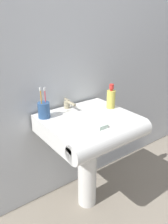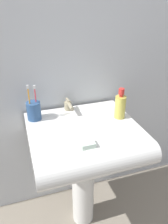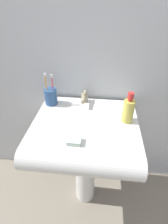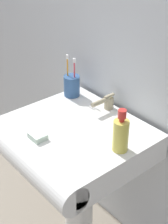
# 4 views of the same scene
# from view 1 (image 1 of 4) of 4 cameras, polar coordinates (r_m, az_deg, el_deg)

# --- Properties ---
(ground_plane) EXTENTS (6.00, 6.00, 0.00)m
(ground_plane) POSITION_cam_1_polar(r_m,az_deg,el_deg) (1.90, 0.77, -22.32)
(ground_plane) COLOR gray
(ground_plane) RESTS_ON ground
(wall_back) EXTENTS (5.00, 0.05, 2.40)m
(wall_back) POSITION_cam_1_polar(r_m,az_deg,el_deg) (1.58, -5.73, 17.53)
(wall_back) COLOR silver
(wall_back) RESTS_ON ground
(sink_pedestal) EXTENTS (0.14, 0.14, 0.63)m
(sink_pedestal) POSITION_cam_1_polar(r_m,az_deg,el_deg) (1.69, 0.83, -14.78)
(sink_pedestal) COLOR white
(sink_pedestal) RESTS_ON ground
(sink_basin) EXTENTS (0.59, 0.56, 0.12)m
(sink_basin) POSITION_cam_1_polar(r_m,az_deg,el_deg) (1.45, 2.08, -3.96)
(sink_basin) COLOR white
(sink_basin) RESTS_ON sink_pedestal
(faucet) EXTENTS (0.04, 0.13, 0.07)m
(faucet) POSITION_cam_1_polar(r_m,az_deg,el_deg) (1.58, -4.17, 2.11)
(faucet) COLOR tan
(faucet) RESTS_ON sink_basin
(toothbrush_cup) EXTENTS (0.08, 0.08, 0.21)m
(toothbrush_cup) POSITION_cam_1_polar(r_m,az_deg,el_deg) (1.45, -10.43, 0.57)
(toothbrush_cup) COLOR #2D5184
(toothbrush_cup) RESTS_ON sink_basin
(soap_bottle) EXTENTS (0.06, 0.06, 0.18)m
(soap_bottle) POSITION_cam_1_polar(r_m,az_deg,el_deg) (1.59, 7.06, 3.54)
(soap_bottle) COLOR gold
(soap_bottle) RESTS_ON sink_basin
(bar_soap) EXTENTS (0.07, 0.06, 0.02)m
(bar_soap) POSITION_cam_1_polar(r_m,az_deg,el_deg) (1.31, 4.47, -3.64)
(bar_soap) COLOR silver
(bar_soap) RESTS_ON sink_basin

